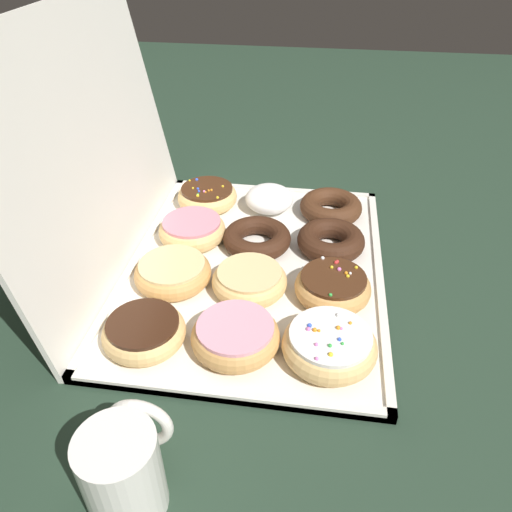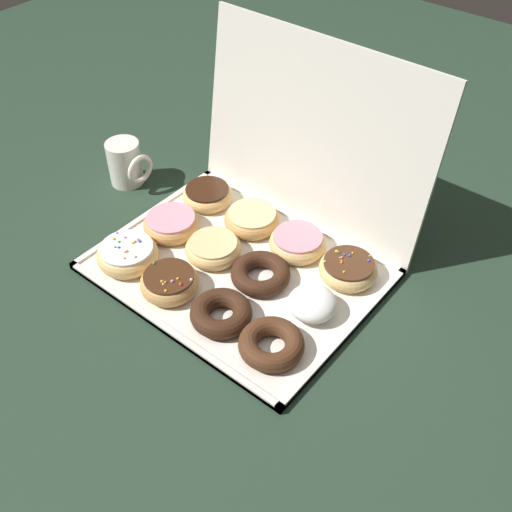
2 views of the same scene
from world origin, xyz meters
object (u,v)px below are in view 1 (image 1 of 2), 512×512
(chocolate_frosted_donut_8, at_px, (144,332))
(pink_frosted_donut_4, at_px, (237,336))
(sprinkle_donut_0, at_px, (329,345))
(glazed_ring_donut_9, at_px, (173,272))
(sprinkle_donut_11, at_px, (207,196))
(donut_box, at_px, (255,268))
(chocolate_cake_ring_donut_3, at_px, (331,207))
(chocolate_cake_ring_donut_6, at_px, (257,238))
(glazed_ring_donut_5, at_px, (247,280))
(pink_frosted_donut_10, at_px, (192,230))
(coffee_mug, at_px, (124,469))
(chocolate_cake_ring_donut_2, at_px, (331,240))
(powdered_filled_donut_7, at_px, (267,198))
(sprinkle_donut_1, at_px, (333,286))

(chocolate_frosted_donut_8, bearing_deg, pink_frosted_donut_4, -85.76)
(sprinkle_donut_0, relative_size, glazed_ring_donut_9, 1.04)
(pink_frosted_donut_4, relative_size, sprinkle_donut_11, 1.03)
(donut_box, height_order, chocolate_cake_ring_donut_3, chocolate_cake_ring_donut_3)
(sprinkle_donut_0, xyz_separation_m, chocolate_cake_ring_donut_6, (0.23, 0.13, -0.00))
(glazed_ring_donut_5, height_order, pink_frosted_donut_10, pink_frosted_donut_10)
(donut_box, xyz_separation_m, coffee_mug, (-0.39, 0.07, 0.05))
(chocolate_cake_ring_donut_2, xyz_separation_m, pink_frosted_donut_10, (-0.00, 0.24, 0.00))
(pink_frosted_donut_4, xyz_separation_m, powdered_filled_donut_7, (0.36, 0.01, 0.00))
(glazed_ring_donut_5, height_order, coffee_mug, coffee_mug)
(donut_box, relative_size, sprinkle_donut_11, 4.62)
(pink_frosted_donut_10, relative_size, coffee_mug, 1.11)
(pink_frosted_donut_4, relative_size, chocolate_frosted_donut_8, 1.06)
(coffee_mug, bearing_deg, glazed_ring_donut_5, -11.24)
(donut_box, distance_m, glazed_ring_donut_9, 0.13)
(chocolate_cake_ring_donut_3, bearing_deg, sprinkle_donut_1, -178.16)
(sprinkle_donut_0, bearing_deg, chocolate_frosted_donut_8, 92.12)
(donut_box, xyz_separation_m, sprinkle_donut_11, (0.18, 0.12, 0.02))
(sprinkle_donut_0, xyz_separation_m, pink_frosted_donut_4, (0.00, 0.12, -0.00))
(chocolate_cake_ring_donut_2, distance_m, glazed_ring_donut_5, 0.17)
(donut_box, distance_m, glazed_ring_donut_5, 0.07)
(chocolate_cake_ring_donut_6, relative_size, chocolate_frosted_donut_8, 1.04)
(chocolate_cake_ring_donut_3, distance_m, chocolate_cake_ring_donut_6, 0.17)
(chocolate_cake_ring_donut_3, distance_m, pink_frosted_donut_4, 0.37)
(chocolate_frosted_donut_8, relative_size, sprinkle_donut_11, 0.97)
(chocolate_cake_ring_donut_2, xyz_separation_m, glazed_ring_donut_5, (-0.13, 0.12, 0.00))
(chocolate_cake_ring_donut_6, bearing_deg, powdered_filled_donut_7, -0.57)
(chocolate_cake_ring_donut_6, distance_m, powdered_filled_donut_7, 0.12)
(chocolate_frosted_donut_8, bearing_deg, sprinkle_donut_1, -62.45)
(sprinkle_donut_1, height_order, sprinkle_donut_11, sprinkle_donut_1)
(sprinkle_donut_1, relative_size, chocolate_cake_ring_donut_2, 0.99)
(chocolate_cake_ring_donut_2, height_order, coffee_mug, coffee_mug)
(donut_box, distance_m, chocolate_cake_ring_donut_6, 0.06)
(chocolate_cake_ring_donut_6, distance_m, chocolate_frosted_donut_8, 0.27)
(glazed_ring_donut_5, bearing_deg, chocolate_frosted_donut_8, 137.15)
(chocolate_frosted_donut_8, bearing_deg, sprinkle_donut_11, -0.19)
(chocolate_frosted_donut_8, bearing_deg, chocolate_cake_ring_donut_6, -25.40)
(pink_frosted_donut_4, bearing_deg, donut_box, 0.68)
(sprinkle_donut_0, bearing_deg, pink_frosted_donut_10, 45.20)
(donut_box, distance_m, sprinkle_donut_1, 0.14)
(glazed_ring_donut_5, bearing_deg, donut_box, -3.30)
(glazed_ring_donut_9, height_order, coffee_mug, coffee_mug)
(glazed_ring_donut_5, xyz_separation_m, pink_frosted_donut_10, (0.12, 0.12, 0.00))
(sprinkle_donut_1, xyz_separation_m, chocolate_cake_ring_donut_6, (0.12, 0.13, -0.00))
(chocolate_cake_ring_donut_6, xyz_separation_m, sprinkle_donut_11, (0.12, 0.11, 0.00))
(sprinkle_donut_0, bearing_deg, glazed_ring_donut_5, 46.74)
(sprinkle_donut_1, bearing_deg, donut_box, 64.08)
(glazed_ring_donut_9, bearing_deg, chocolate_cake_ring_donut_3, -44.88)
(glazed_ring_donut_5, bearing_deg, powdered_filled_donut_7, 0.17)
(chocolate_cake_ring_donut_2, xyz_separation_m, chocolate_frosted_donut_8, (-0.25, 0.24, 0.00))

